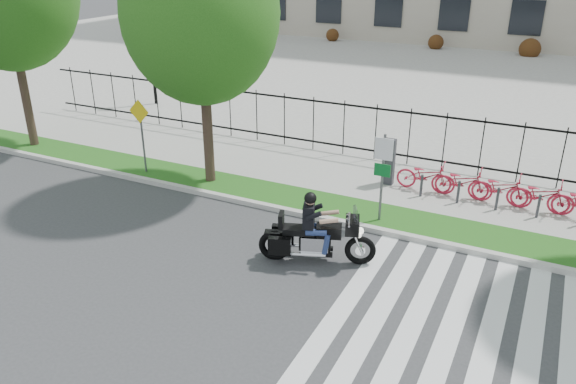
% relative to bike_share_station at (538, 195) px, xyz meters
% --- Properties ---
extents(ground, '(120.00, 120.00, 0.00)m').
position_rel_bike_share_station_xyz_m(ground, '(-5.53, -7.20, -0.63)').
color(ground, '#373739').
rests_on(ground, ground).
extents(curb, '(60.00, 0.20, 0.15)m').
position_rel_bike_share_station_xyz_m(curb, '(-5.53, -3.10, -0.56)').
color(curb, '#B5B2AA').
rests_on(curb, ground).
extents(grass_verge, '(60.00, 1.50, 0.15)m').
position_rel_bike_share_station_xyz_m(grass_verge, '(-5.53, -2.25, -0.56)').
color(grass_verge, '#1A5314').
rests_on(grass_verge, ground).
extents(sidewalk, '(60.00, 3.50, 0.15)m').
position_rel_bike_share_station_xyz_m(sidewalk, '(-5.53, 0.25, -0.56)').
color(sidewalk, gray).
rests_on(sidewalk, ground).
extents(plaza, '(80.00, 34.00, 0.10)m').
position_rel_bike_share_station_xyz_m(plaza, '(-5.53, 17.80, -0.58)').
color(plaza, gray).
rests_on(plaza, ground).
extents(crosswalk_stripes, '(5.70, 8.00, 0.01)m').
position_rel_bike_share_station_xyz_m(crosswalk_stripes, '(-0.71, -7.20, -0.63)').
color(crosswalk_stripes, silver).
rests_on(crosswalk_stripes, ground).
extents(iron_fence, '(30.00, 0.06, 2.00)m').
position_rel_bike_share_station_xyz_m(iron_fence, '(-5.53, 2.00, 0.52)').
color(iron_fence, black).
rests_on(iron_fence, sidewalk).
extents(lamp_post_left, '(1.06, 0.70, 4.25)m').
position_rel_bike_share_station_xyz_m(lamp_post_left, '(-17.53, 4.80, 2.57)').
color(lamp_post_left, black).
rests_on(lamp_post_left, ground).
extents(street_tree_1, '(4.64, 4.64, 7.89)m').
position_rel_bike_share_station_xyz_m(street_tree_1, '(-9.71, -2.25, 4.72)').
color(street_tree_1, '#39281F').
rests_on(street_tree_1, grass_verge).
extents(bike_share_station, '(8.89, 0.86, 1.50)m').
position_rel_bike_share_station_xyz_m(bike_share_station, '(0.00, 0.00, 0.00)').
color(bike_share_station, '#2D2D33').
rests_on(bike_share_station, sidewalk).
extents(sign_pole_regulatory, '(0.50, 0.09, 2.50)m').
position_rel_bike_share_station_xyz_m(sign_pole_regulatory, '(-3.86, -2.62, 1.11)').
color(sign_pole_regulatory, '#59595B').
rests_on(sign_pole_regulatory, grass_verge).
extents(sign_pole_warning, '(0.78, 0.09, 2.49)m').
position_rel_bike_share_station_xyz_m(sign_pole_warning, '(-12.07, -2.62, 1.11)').
color(sign_pole_warning, '#59595B').
rests_on(sign_pole_warning, grass_verge).
extents(motorcycle_rider, '(2.78, 1.41, 2.23)m').
position_rel_bike_share_station_xyz_m(motorcycle_rider, '(-4.65, -5.21, 0.11)').
color(motorcycle_rider, black).
rests_on(motorcycle_rider, ground).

